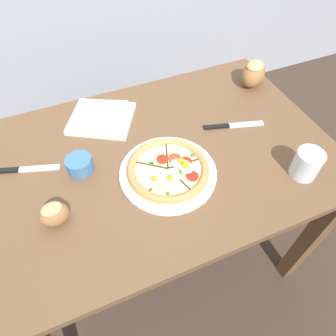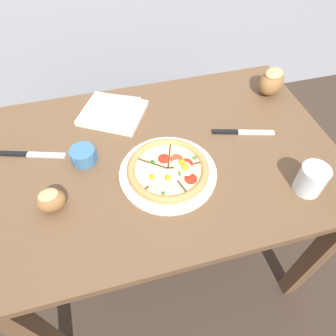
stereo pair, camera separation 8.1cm
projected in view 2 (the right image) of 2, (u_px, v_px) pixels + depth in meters
name	position (u px, v px, depth m)	size (l,w,h in m)	color
ground_plane	(165.00, 250.00, 1.60)	(12.00, 12.00, 0.00)	#3D2D23
dining_table	(164.00, 176.00, 1.10)	(1.16, 0.78, 0.77)	brown
pizza	(168.00, 170.00, 0.93)	(0.31, 0.31, 0.05)	white
ramekin_bowl	(83.00, 155.00, 0.96)	(0.09, 0.09, 0.05)	teal
napkin_folded	(113.00, 112.00, 1.11)	(0.28, 0.27, 0.04)	silver
bread_piece_near	(272.00, 81.00, 1.17)	(0.14, 0.13, 0.10)	olive
bread_piece_mid	(51.00, 200.00, 0.84)	(0.09, 0.07, 0.07)	olive
knife_main	(242.00, 132.00, 1.06)	(0.22, 0.08, 0.01)	silver
knife_spare	(32.00, 154.00, 0.99)	(0.22, 0.08, 0.01)	silver
water_glass	(311.00, 180.00, 0.88)	(0.08, 0.08, 0.09)	white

